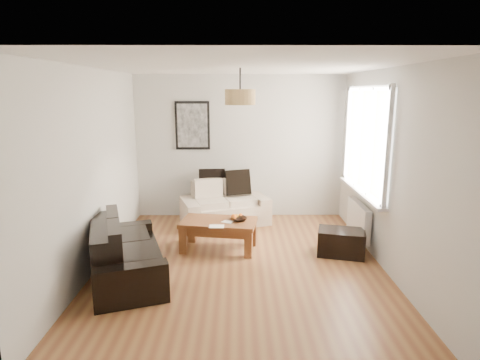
{
  "coord_description": "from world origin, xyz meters",
  "views": [
    {
      "loc": [
        -0.03,
        -5.02,
        2.3
      ],
      "look_at": [
        0.0,
        0.6,
        1.05
      ],
      "focal_mm": 29.85,
      "sensor_mm": 36.0,
      "label": 1
    }
  ],
  "objects_px": {
    "loveseat_cream": "(225,203)",
    "coffee_table": "(219,235)",
    "ottoman": "(341,242)",
    "sofa_leather": "(126,250)"
  },
  "relations": [
    {
      "from": "loveseat_cream",
      "to": "ottoman",
      "type": "xyz_separation_m",
      "value": [
        1.71,
        -1.43,
        -0.18
      ]
    },
    {
      "from": "loveseat_cream",
      "to": "ottoman",
      "type": "bearing_deg",
      "value": -58.22
    },
    {
      "from": "loveseat_cream",
      "to": "sofa_leather",
      "type": "xyz_separation_m",
      "value": [
        -1.17,
        -2.11,
        -0.01
      ]
    },
    {
      "from": "loveseat_cream",
      "to": "coffee_table",
      "type": "relative_size",
      "value": 1.36
    },
    {
      "from": "sofa_leather",
      "to": "coffee_table",
      "type": "distance_m",
      "value": 1.44
    },
    {
      "from": "ottoman",
      "to": "loveseat_cream",
      "type": "bearing_deg",
      "value": 140.18
    },
    {
      "from": "loveseat_cream",
      "to": "coffee_table",
      "type": "height_order",
      "value": "loveseat_cream"
    },
    {
      "from": "sofa_leather",
      "to": "ottoman",
      "type": "height_order",
      "value": "sofa_leather"
    },
    {
      "from": "loveseat_cream",
      "to": "coffee_table",
      "type": "distance_m",
      "value": 1.22
    },
    {
      "from": "loveseat_cream",
      "to": "coffee_table",
      "type": "bearing_deg",
      "value": -110.88
    }
  ]
}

